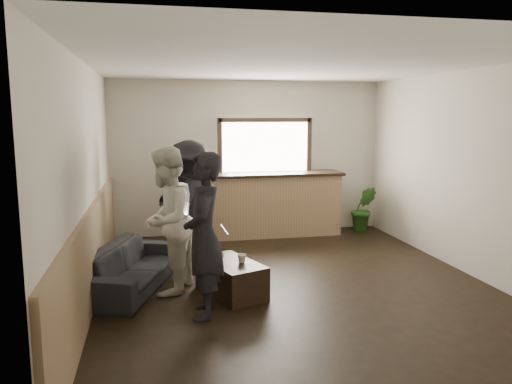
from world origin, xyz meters
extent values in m
cube|color=black|center=(0.00, 0.00, 0.00)|extent=(5.00, 6.00, 0.01)
cube|color=silver|center=(0.00, 0.00, 2.80)|extent=(5.00, 6.00, 0.01)
cube|color=beige|center=(0.00, 3.00, 1.40)|extent=(5.00, 0.01, 2.80)
cube|color=beige|center=(0.00, -3.00, 1.40)|extent=(5.00, 0.01, 2.80)
cube|color=beige|center=(-2.50, 0.00, 1.40)|extent=(0.01, 6.00, 2.80)
cube|color=beige|center=(2.50, 0.00, 1.40)|extent=(0.01, 6.00, 2.80)
cube|color=#947753|center=(-2.47, 0.00, 0.55)|extent=(0.06, 5.90, 1.10)
cube|color=#A07D57|center=(0.30, 2.68, 0.55)|extent=(2.60, 0.60, 1.10)
cube|color=black|center=(0.30, 2.68, 1.12)|extent=(2.70, 0.68, 0.05)
cube|color=white|center=(0.30, 2.96, 1.60)|extent=(1.60, 0.06, 0.90)
cube|color=#3F3326|center=(0.30, 2.93, 2.09)|extent=(1.72, 0.08, 0.08)
cube|color=#3F3326|center=(-0.54, 2.93, 1.60)|extent=(0.08, 0.08, 1.06)
cube|color=#3F3326|center=(1.14, 2.93, 1.60)|extent=(0.08, 0.08, 1.06)
imported|color=black|center=(-2.04, 0.28, 0.28)|extent=(1.33, 2.03, 0.55)
cube|color=black|center=(-0.84, -0.22, 0.21)|extent=(0.82, 1.06, 0.41)
imported|color=silver|center=(-0.98, -0.12, 0.46)|extent=(0.14, 0.14, 0.09)
imported|color=silver|center=(-0.72, -0.27, 0.46)|extent=(0.15, 0.15, 0.10)
imported|color=#2D6623|center=(2.15, 2.65, 0.43)|extent=(0.55, 0.48, 0.85)
imported|color=black|center=(-1.22, -0.78, 0.90)|extent=(0.51, 0.71, 1.80)
cube|color=black|center=(-1.01, -0.81, 0.97)|extent=(0.10, 0.08, 0.12)
cube|color=white|center=(-1.01, -0.82, 0.97)|extent=(0.08, 0.07, 0.11)
imported|color=silver|center=(-1.59, 0.05, 0.90)|extent=(0.96, 1.07, 1.80)
cube|color=black|center=(-1.39, -0.04, 1.04)|extent=(0.11, 0.10, 0.12)
cube|color=white|center=(-1.39, -0.04, 1.04)|extent=(0.09, 0.09, 0.11)
imported|color=black|center=(-1.25, 0.93, 0.92)|extent=(1.17, 1.37, 1.84)
cube|color=black|center=(-1.06, 0.82, 0.99)|extent=(0.11, 0.11, 0.12)
cube|color=white|center=(-1.06, 0.82, 0.99)|extent=(0.10, 0.09, 0.11)
imported|color=black|center=(-1.27, 2.00, 0.86)|extent=(1.03, 1.00, 1.73)
cube|color=black|center=(-1.12, 1.84, 1.36)|extent=(0.12, 0.12, 0.12)
cube|color=white|center=(-1.12, 1.83, 1.36)|extent=(0.10, 0.10, 0.11)
camera|label=1|loc=(-1.75, -6.02, 2.18)|focal=35.00mm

